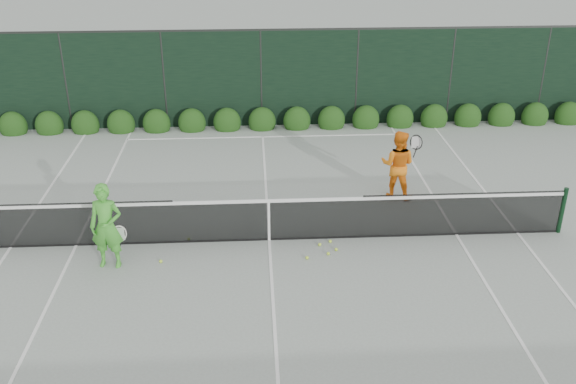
{
  "coord_description": "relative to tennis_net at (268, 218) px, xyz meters",
  "views": [
    {
      "loc": [
        -0.29,
        -12.09,
        6.87
      ],
      "look_at": [
        0.43,
        0.3,
        1.0
      ],
      "focal_mm": 40.0,
      "sensor_mm": 36.0,
      "label": 1
    }
  ],
  "objects": [
    {
      "name": "player_woman",
      "position": [
        -3.19,
        -0.83,
        0.35
      ],
      "size": [
        0.69,
        0.48,
        1.77
      ],
      "rotation": [
        0.0,
        0.0,
        -0.1
      ],
      "color": "green",
      "rests_on": "ground"
    },
    {
      "name": "ground",
      "position": [
        0.02,
        0.0,
        -0.53
      ],
      "size": [
        80.0,
        80.0,
        0.0
      ],
      "primitive_type": "plane",
      "color": "gray",
      "rests_on": "ground"
    },
    {
      "name": "windscreen_fence",
      "position": [
        0.02,
        -2.71,
        0.98
      ],
      "size": [
        32.0,
        21.07,
        3.06
      ],
      "color": "black",
      "rests_on": "ground"
    },
    {
      "name": "court_lines",
      "position": [
        0.02,
        0.0,
        -0.53
      ],
      "size": [
        11.03,
        23.83,
        0.01
      ],
      "color": "white",
      "rests_on": "ground"
    },
    {
      "name": "tennis_balls",
      "position": [
        0.27,
        -0.46,
        -0.5
      ],
      "size": [
        3.69,
        0.99,
        0.07
      ],
      "color": "#CBF636",
      "rests_on": "ground"
    },
    {
      "name": "player_man",
      "position": [
        3.2,
        1.99,
        0.33
      ],
      "size": [
        1.02,
        0.92,
        1.71
      ],
      "rotation": [
        0.0,
        0.0,
        2.75
      ],
      "color": "orange",
      "rests_on": "ground"
    },
    {
      "name": "tennis_net",
      "position": [
        0.0,
        0.0,
        0.0
      ],
      "size": [
        12.9,
        0.1,
        1.07
      ],
      "color": "#10321A",
      "rests_on": "ground"
    },
    {
      "name": "hedge_row",
      "position": [
        0.02,
        7.15,
        -0.3
      ],
      "size": [
        31.66,
        0.65,
        0.94
      ],
      "color": "#14370F",
      "rests_on": "ground"
    }
  ]
}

